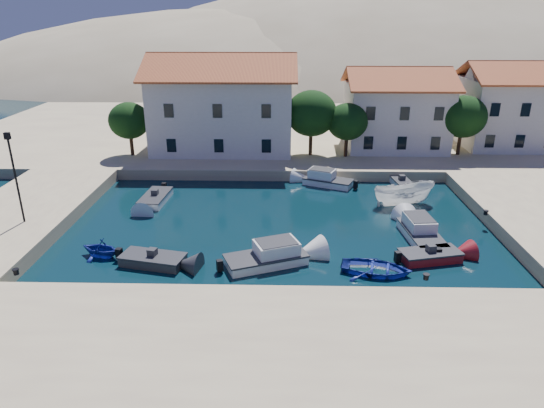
{
  "coord_description": "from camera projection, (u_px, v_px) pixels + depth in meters",
  "views": [
    {
      "loc": [
        0.28,
        -22.14,
        14.29
      ],
      "look_at": [
        -0.48,
        9.16,
        2.0
      ],
      "focal_mm": 32.0,
      "sensor_mm": 36.0,
      "label": 1
    }
  ],
  "objects": [
    {
      "name": "lamppost",
      "position": [
        14.0,
        169.0,
        31.93
      ],
      "size": [
        0.35,
        0.25,
        6.22
      ],
      "color": "black",
      "rests_on": "quay_west"
    },
    {
      "name": "quay_south",
      "position": [
        275.0,
        371.0,
        20.06
      ],
      "size": [
        52.0,
        12.0,
        1.0
      ],
      "primitive_type": "cube",
      "color": "tan",
      "rests_on": "ground"
    },
    {
      "name": "motorboat_grey_sw",
      "position": [
        153.0,
        260.0,
        29.58
      ],
      "size": [
        4.18,
        2.53,
        1.25
      ],
      "rotation": [
        0.0,
        0.0,
        -0.22
      ],
      "color": "#2E2F33",
      "rests_on": "ground"
    },
    {
      "name": "boat_east",
      "position": [
        403.0,
        205.0,
        38.99
      ],
      "size": [
        5.44,
        3.1,
        1.98
      ],
      "primitive_type": "imported",
      "rotation": [
        0.0,
        0.0,
        1.81
      ],
      "color": "white",
      "rests_on": "ground"
    },
    {
      "name": "rowboat_west",
      "position": [
        102.0,
        256.0,
        30.71
      ],
      "size": [
        3.2,
        2.96,
        1.4
      ],
      "primitive_type": "imported",
      "rotation": [
        0.0,
        0.0,
        -1.86
      ],
      "color": "navy",
      "rests_on": "ground"
    },
    {
      "name": "hills",
      "position": [
        350.0,
        146.0,
        148.94
      ],
      "size": [
        254.0,
        176.0,
        99.0
      ],
      "color": "#9D8C6A",
      "rests_on": "ground"
    },
    {
      "name": "trees",
      "position": [
        327.0,
        117.0,
        47.65
      ],
      "size": [
        37.3,
        5.3,
        6.45
      ],
      "color": "#382314",
      "rests_on": "quay_north"
    },
    {
      "name": "building_right",
      "position": [
        508.0,
        104.0,
        51.2
      ],
      "size": [
        9.45,
        8.4,
        8.8
      ],
      "color": "beige",
      "rests_on": "quay_north"
    },
    {
      "name": "motorboat_white_west",
      "position": [
        155.0,
        198.0,
        39.47
      ],
      "size": [
        2.1,
        4.24,
        1.25
      ],
      "rotation": [
        0.0,
        0.0,
        -1.64
      ],
      "color": "white",
      "rests_on": "ground"
    },
    {
      "name": "cabin_cruiser_south",
      "position": [
        266.0,
        257.0,
        29.54
      ],
      "size": [
        5.38,
        3.8,
        1.6
      ],
      "rotation": [
        0.0,
        0.0,
        0.38
      ],
      "color": "white",
      "rests_on": "ground"
    },
    {
      "name": "cabin_cruiser_north",
      "position": [
        328.0,
        180.0,
        43.24
      ],
      "size": [
        4.7,
        3.43,
        1.6
      ],
      "rotation": [
        0.0,
        0.0,
        2.72
      ],
      "color": "white",
      "rests_on": "ground"
    },
    {
      "name": "motorboat_white_ne",
      "position": [
        401.0,
        183.0,
        43.01
      ],
      "size": [
        1.73,
        3.11,
        1.25
      ],
      "rotation": [
        0.0,
        0.0,
        1.69
      ],
      "color": "white",
      "rests_on": "ground"
    },
    {
      "name": "cabin_cruiser_east",
      "position": [
        422.0,
        233.0,
        32.72
      ],
      "size": [
        2.42,
        5.06,
        1.6
      ],
      "rotation": [
        0.0,
        0.0,
        1.66
      ],
      "color": "white",
      "rests_on": "ground"
    },
    {
      "name": "quay_west",
      "position": [
        19.0,
        217.0,
        35.38
      ],
      "size": [
        8.0,
        20.0,
        1.0
      ],
      "primitive_type": "cube",
      "color": "tan",
      "rests_on": "ground"
    },
    {
      "name": "rowboat_south",
      "position": [
        376.0,
        273.0,
        28.72
      ],
      "size": [
        4.68,
        3.8,
        0.85
      ],
      "primitive_type": "imported",
      "rotation": [
        0.0,
        0.0,
        1.34
      ],
      "color": "navy",
      "rests_on": "ground"
    },
    {
      "name": "building_left",
      "position": [
        223.0,
        101.0,
        49.85
      ],
      "size": [
        14.7,
        9.45,
        9.7
      ],
      "color": "beige",
      "rests_on": "quay_north"
    },
    {
      "name": "motorboat_red_se",
      "position": [
        430.0,
        256.0,
        30.08
      ],
      "size": [
        4.0,
        2.46,
        1.25
      ],
      "rotation": [
        0.0,
        0.0,
        0.23
      ],
      "color": "maroon",
      "rests_on": "ground"
    },
    {
      "name": "bollards",
      "position": [
        325.0,
        250.0,
        28.94
      ],
      "size": [
        29.36,
        9.56,
        0.3
      ],
      "color": "black",
      "rests_on": "ground"
    },
    {
      "name": "ground",
      "position": [
        277.0,
        302.0,
        25.83
      ],
      "size": [
        400.0,
        400.0,
        0.0
      ],
      "primitive_type": "plane",
      "color": "black",
      "rests_on": "ground"
    },
    {
      "name": "quay_north",
      "position": [
        297.0,
        132.0,
        60.96
      ],
      "size": [
        80.0,
        36.0,
        1.0
      ],
      "primitive_type": "cube",
      "color": "tan",
      "rests_on": "ground"
    },
    {
      "name": "building_mid",
      "position": [
        396.0,
        107.0,
        50.63
      ],
      "size": [
        10.5,
        8.4,
        8.3
      ],
      "color": "beige",
      "rests_on": "quay_north"
    }
  ]
}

